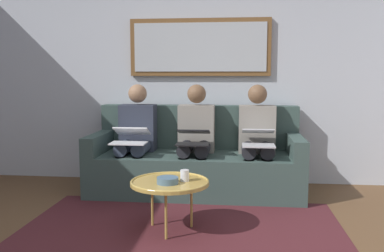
% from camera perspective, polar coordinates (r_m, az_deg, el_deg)
% --- Properties ---
extents(wall_rear, '(6.00, 0.12, 2.60)m').
position_cam_1_polar(wall_rear, '(4.95, 1.15, 7.58)').
color(wall_rear, '#B7BCC6').
rests_on(wall_rear, ground_plane).
extents(area_rug, '(2.60, 1.80, 0.01)m').
position_cam_1_polar(area_rug, '(3.44, -1.59, -14.16)').
color(area_rug, '#4C1E23').
rests_on(area_rug, ground_plane).
extents(couch, '(2.20, 0.90, 0.90)m').
position_cam_1_polar(couch, '(4.57, 0.57, -4.84)').
color(couch, '#384C47').
rests_on(couch, ground_plane).
extents(framed_mirror, '(1.59, 0.05, 0.64)m').
position_cam_1_polar(framed_mirror, '(4.87, 1.05, 10.54)').
color(framed_mirror, brown).
extents(coffee_table, '(0.62, 0.62, 0.41)m').
position_cam_1_polar(coffee_table, '(3.39, -3.01, -7.64)').
color(coffee_table, tan).
rests_on(coffee_table, ground_plane).
extents(cup, '(0.07, 0.07, 0.09)m').
position_cam_1_polar(cup, '(3.38, -0.99, -6.67)').
color(cup, silver).
rests_on(cup, coffee_table).
extents(bowl, '(0.17, 0.17, 0.05)m').
position_cam_1_polar(bowl, '(3.31, -3.30, -7.31)').
color(bowl, slate).
rests_on(bowl, coffee_table).
extents(person_left, '(0.38, 0.58, 1.14)m').
position_cam_1_polar(person_left, '(4.43, 8.75, -1.38)').
color(person_left, gray).
rests_on(person_left, couch).
extents(laptop_silver, '(0.31, 0.38, 0.16)m').
position_cam_1_polar(laptop_silver, '(4.20, 8.89, -1.51)').
color(laptop_silver, silver).
extents(person_middle, '(0.38, 0.58, 1.14)m').
position_cam_1_polar(person_middle, '(4.45, 0.49, -1.27)').
color(person_middle, gray).
rests_on(person_middle, couch).
extents(laptop_black, '(0.32, 0.34, 0.15)m').
position_cam_1_polar(laptop_black, '(4.21, 0.15, -1.50)').
color(laptop_black, black).
extents(person_right, '(0.38, 0.58, 1.14)m').
position_cam_1_polar(person_right, '(4.56, -7.54, -1.13)').
color(person_right, '#2D3342').
rests_on(person_right, couch).
extents(laptop_white, '(0.35, 0.35, 0.16)m').
position_cam_1_polar(laptop_white, '(4.33, -8.28, -1.37)').
color(laptop_white, white).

